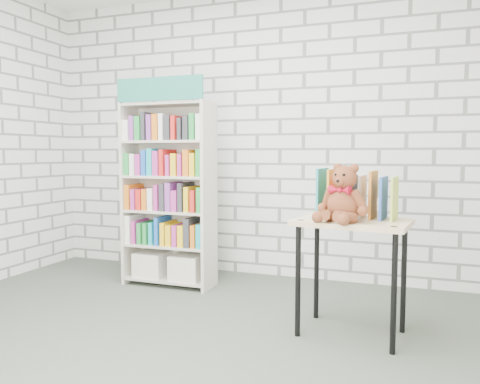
% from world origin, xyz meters
% --- Properties ---
extents(ground, '(4.50, 4.50, 0.00)m').
position_xyz_m(ground, '(0.00, 0.00, 0.00)').
color(ground, '#424A3E').
rests_on(ground, ground).
extents(room_shell, '(4.52, 4.02, 2.81)m').
position_xyz_m(room_shell, '(0.00, 0.00, 1.78)').
color(room_shell, silver).
rests_on(room_shell, ground).
extents(bookshelf, '(0.84, 0.33, 1.88)m').
position_xyz_m(bookshelf, '(-0.64, 1.36, 0.86)').
color(bookshelf, beige).
rests_on(bookshelf, ground).
extents(display_table, '(0.78, 0.59, 0.78)m').
position_xyz_m(display_table, '(1.08, 0.70, 0.67)').
color(display_table, '#D5B280').
rests_on(display_table, ground).
extents(table_books, '(0.53, 0.29, 0.30)m').
position_xyz_m(table_books, '(1.09, 0.81, 0.93)').
color(table_books, teal).
rests_on(table_books, display_table).
extents(teddy_bear, '(0.34, 0.34, 0.37)m').
position_xyz_m(teddy_bear, '(1.03, 0.59, 0.93)').
color(teddy_bear, brown).
rests_on(teddy_bear, display_table).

